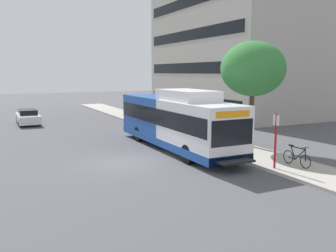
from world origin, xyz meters
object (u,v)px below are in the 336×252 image
(bus_stop_sign_pole, at_px, (276,137))
(bicycle_parked, at_px, (297,157))
(transit_bus, at_px, (176,121))
(street_tree_near_stop, at_px, (253,69))
(parked_car_far_lane, at_px, (28,117))

(bus_stop_sign_pole, height_order, bicycle_parked, bus_stop_sign_pole)
(transit_bus, height_order, street_tree_near_stop, street_tree_near_stop)
(bicycle_parked, distance_m, street_tree_near_stop, 6.49)
(bicycle_parked, relative_size, parked_car_far_lane, 0.39)
(transit_bus, xyz_separation_m, bus_stop_sign_pole, (1.87, -6.54, -0.05))
(bicycle_parked, distance_m, parked_car_far_lane, 24.21)
(street_tree_near_stop, distance_m, parked_car_far_lane, 20.95)
(street_tree_near_stop, xyz_separation_m, parked_car_far_lane, (-11.17, 17.22, -4.17))
(transit_bus, xyz_separation_m, parked_car_far_lane, (-7.00, 15.30, -1.04))
(transit_bus, height_order, parked_car_far_lane, transit_bus)
(bicycle_parked, bearing_deg, transit_bus, 115.08)
(parked_car_far_lane, bearing_deg, street_tree_near_stop, -57.03)
(transit_bus, distance_m, street_tree_near_stop, 5.56)
(transit_bus, height_order, bus_stop_sign_pole, transit_bus)
(street_tree_near_stop, bearing_deg, bicycle_parked, -102.33)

